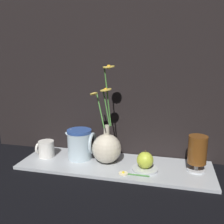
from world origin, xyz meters
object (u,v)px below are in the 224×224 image
yellow_mug (46,149)px  orange_fruit (145,160)px  vase_with_flowers (107,147)px  ceramic_pitcher (80,143)px  tea_glass (197,151)px

yellow_mug → orange_fruit: (0.45, -0.03, 0.01)m
vase_with_flowers → yellow_mug: bearing=-179.5°
ceramic_pitcher → tea_glass: bearing=-1.1°
tea_glass → orange_fruit: tea_glass is taller
vase_with_flowers → ceramic_pitcher: (-0.12, 0.02, 0.00)m
orange_fruit → tea_glass: bearing=12.4°
tea_glass → yellow_mug: bearing=-179.2°
yellow_mug → orange_fruit: 0.45m
yellow_mug → tea_glass: tea_glass is taller
vase_with_flowers → orange_fruit: 0.17m
vase_with_flowers → tea_glass: size_ratio=2.86×
yellow_mug → ceramic_pitcher: size_ratio=0.56×
ceramic_pitcher → orange_fruit: 0.30m
vase_with_flowers → orange_fruit: (0.17, -0.04, -0.03)m
yellow_mug → tea_glass: bearing=0.8°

